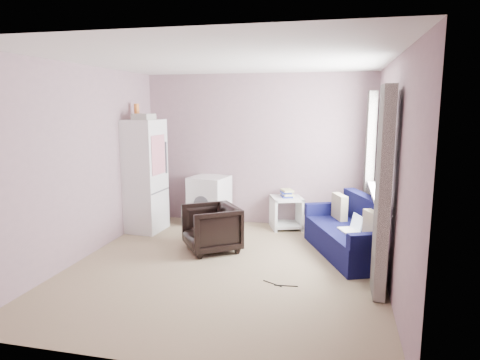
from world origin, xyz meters
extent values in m
cube|color=#948061|center=(0.00, 0.00, -0.01)|extent=(3.80, 4.20, 0.02)
cube|color=silver|center=(0.00, 0.00, 2.51)|extent=(3.80, 4.20, 0.02)
cube|color=gray|center=(0.00, 2.11, 1.25)|extent=(3.80, 0.02, 2.50)
cube|color=gray|center=(0.00, -2.11, 1.25)|extent=(3.80, 0.02, 2.50)
cube|color=gray|center=(-1.91, 0.00, 1.25)|extent=(0.02, 4.20, 2.50)
cube|color=gray|center=(1.91, 0.00, 1.25)|extent=(0.02, 4.20, 2.50)
cube|color=white|center=(1.89, 0.70, 1.50)|extent=(0.01, 1.60, 1.20)
imported|color=black|center=(-0.34, 0.56, 0.35)|extent=(0.91, 0.92, 0.70)
cube|color=silver|center=(-1.69, 1.26, 0.88)|extent=(0.64, 0.64, 1.77)
cube|color=#4A4A51|center=(-1.38, 1.24, 0.66)|extent=(0.05, 0.57, 0.02)
cube|color=#4A4A51|center=(-1.36, 1.46, 1.16)|extent=(0.02, 0.03, 0.51)
cube|color=silver|center=(-1.38, 1.21, 1.23)|extent=(0.03, 0.42, 0.61)
cylinder|color=orange|center=(-1.77, 1.32, 1.89)|extent=(0.09, 0.09, 0.24)
cube|color=#A7A79D|center=(-1.58, 1.15, 1.81)|extent=(0.28, 0.32, 0.09)
cube|color=silver|center=(-0.75, 1.80, 0.41)|extent=(0.67, 0.67, 0.82)
cube|color=#4A4A51|center=(-0.76, 1.78, 0.79)|extent=(0.62, 0.60, 0.05)
cylinder|color=#4A4A51|center=(-0.80, 1.51, 0.41)|extent=(0.27, 0.06, 0.27)
cube|color=white|center=(0.53, 1.88, 0.50)|extent=(0.61, 0.61, 0.04)
cube|color=white|center=(0.53, 1.88, 0.06)|extent=(0.61, 0.61, 0.04)
cube|color=white|center=(0.33, 1.81, 0.26)|extent=(0.20, 0.46, 0.53)
cube|color=white|center=(0.73, 1.95, 0.26)|extent=(0.20, 0.46, 0.53)
cube|color=navy|center=(0.53, 1.88, 0.54)|extent=(0.23, 0.27, 0.03)
cube|color=beige|center=(0.54, 1.88, 0.57)|extent=(0.24, 0.28, 0.03)
cube|color=navy|center=(0.52, 1.88, 0.60)|extent=(0.22, 0.27, 0.03)
cube|color=beige|center=(0.54, 1.88, 0.63)|extent=(0.24, 0.28, 0.03)
cube|color=#0D0E3D|center=(1.52, 0.82, 0.18)|extent=(1.32, 1.78, 0.36)
cube|color=#0D0E3D|center=(1.80, 0.93, 0.56)|extent=(0.77, 1.55, 0.39)
cube|color=#0D0E3D|center=(1.82, 0.10, 0.45)|extent=(0.75, 0.41, 0.18)
cube|color=#0D0E3D|center=(1.22, 1.54, 0.45)|extent=(0.75, 0.41, 0.18)
cube|color=#B6AC89|center=(1.76, 0.35, 0.54)|extent=(0.24, 0.37, 0.36)
cube|color=#B6AC89|center=(1.37, 1.31, 0.54)|extent=(0.24, 0.37, 0.36)
cube|color=white|center=(1.49, 0.71, 0.37)|extent=(0.30, 0.35, 0.02)
cube|color=silver|center=(1.59, 0.75, 0.47)|extent=(0.16, 0.29, 0.20)
cube|color=white|center=(1.82, 0.70, 0.87)|extent=(0.14, 1.70, 0.04)
cube|color=white|center=(1.87, 0.70, 0.90)|extent=(0.02, 1.68, 0.05)
cube|color=white|center=(1.87, 0.70, 1.50)|extent=(0.02, 1.68, 0.05)
cube|color=white|center=(1.87, 0.70, 2.10)|extent=(0.02, 1.68, 0.05)
cube|color=white|center=(1.87, -0.10, 1.50)|extent=(0.02, 0.05, 1.20)
cube|color=white|center=(1.87, 0.43, 1.50)|extent=(0.02, 0.05, 1.20)
cube|color=white|center=(1.87, 0.97, 1.50)|extent=(0.02, 0.05, 1.20)
cube|color=white|center=(1.87, 1.50, 1.50)|extent=(0.02, 0.05, 1.20)
cube|color=beige|center=(1.78, -0.38, 1.10)|extent=(0.12, 0.46, 2.18)
cube|color=beige|center=(1.78, 1.78, 1.10)|extent=(0.12, 0.46, 2.18)
cylinder|color=black|center=(0.81, -0.40, 0.01)|extent=(0.27, 0.03, 0.01)
cylinder|color=black|center=(0.65, -0.38, 0.01)|extent=(0.24, 0.14, 0.01)
camera|label=1|loc=(1.32, -4.88, 1.99)|focal=32.00mm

